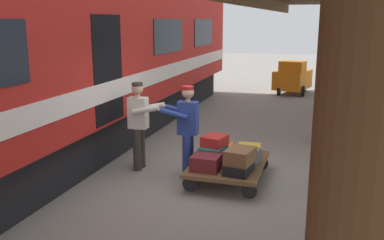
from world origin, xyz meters
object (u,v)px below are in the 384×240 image
Objects in this scene: suitcase_red_plastic at (215,141)px; suitcase_brown_leather at (240,156)px; train_car at (39,61)px; baggage_tug at (292,78)px; suitcase_yellow_case at (249,151)px; luggage_cart at (228,165)px; suitcase_slate_roller at (244,157)px; suitcase_teal_softside at (213,153)px; porter_in_overalls at (187,128)px; suitcase_black_hardshell at (239,168)px; suitcase_orange_carryall at (220,149)px; suitcase_maroon_trunk at (206,162)px; porter_by_door at (139,123)px.

suitcase_red_plastic is 0.83× the size of suitcase_brown_leather.
baggage_tug is (-4.20, -9.98, -1.43)m from train_car.
suitcase_brown_leather is at bearing 174.92° from train_car.
suitcase_yellow_case is 0.96m from suitcase_brown_leather.
suitcase_yellow_case reaches higher than luggage_cart.
suitcase_red_plastic is at bearing 42.49° from suitcase_yellow_case.
suitcase_slate_roller is 9.89m from baggage_tug.
suitcase_yellow_case is at bearing -119.93° from luggage_cart.
baggage_tug is at bearing -90.77° from suitcase_yellow_case.
suitcase_teal_softside is (-3.51, -0.09, -1.58)m from train_car.
suitcase_brown_leather is 0.32× the size of porter_in_overalls.
luggage_cart is 0.34m from suitcase_teal_softside.
luggage_cart is 0.50m from suitcase_red_plastic.
train_car is 30.00× the size of suitcase_teal_softside.
suitcase_black_hardshell is 1.27× the size of suitcase_red_plastic.
baggage_tug reaches higher than suitcase_orange_carryall.
suitcase_red_plastic is (-0.02, 0.00, 0.24)m from suitcase_teal_softside.
suitcase_teal_softside reaches higher than luggage_cart.
suitcase_brown_leather is (-0.01, -0.04, 0.20)m from suitcase_black_hardshell.
suitcase_slate_roller is at bearing 180.00° from suitcase_teal_softside.
suitcase_maroon_trunk is at bearing 87.12° from suitcase_red_plastic.
suitcase_black_hardshell is at bearing 157.29° from porter_in_overalls.
suitcase_teal_softside is at bearing 176.42° from porter_by_door.
porter_by_door is at bearing -15.85° from suitcase_black_hardshell.
baggage_tug reaches higher than suitcase_brown_leather.
baggage_tug is at bearing -112.82° from train_car.
suitcase_maroon_trunk reaches higher than luggage_cart.
suitcase_black_hardshell is 1.05× the size of suitcase_orange_carryall.
suitcase_maroon_trunk is at bearing 86.19° from baggage_tug.
luggage_cart is 0.58m from suitcase_black_hardshell.
suitcase_brown_leather is at bearing 89.36° from baggage_tug.
porter_in_overalls is at bearing 4.95° from suitcase_red_plastic.
porter_by_door is (1.50, 0.40, 0.50)m from suitcase_orange_carryall.
train_car is 10.92m from baggage_tug.
porter_by_door reaches higher than suitcase_black_hardshell.
suitcase_red_plastic is (0.54, 0.50, 0.29)m from suitcase_yellow_case.
train_car reaches higher than luggage_cart.
baggage_tug is at bearing -96.79° from porter_in_overalls.
suitcase_orange_carryall is at bearing -170.58° from train_car.
train_car is at bearing 1.40° from suitcase_red_plastic.
suitcase_maroon_trunk is (0.28, 0.49, 0.18)m from luggage_cart.
porter_in_overalls and porter_by_door have the same top height.
suitcase_yellow_case is (0.00, -0.98, 0.02)m from suitcase_black_hardshell.
suitcase_brown_leather is (-0.01, 0.95, 0.19)m from suitcase_yellow_case.
porter_in_overalls reaches higher than suitcase_yellow_case.
suitcase_orange_carryall is 0.32× the size of porter_by_door.
suitcase_slate_roller is at bearing -139.03° from suitcase_maroon_trunk.
baggage_tug is (-0.69, -9.40, 0.20)m from suitcase_orange_carryall.
suitcase_teal_softside is 9.92m from baggage_tug.
suitcase_slate_roller is 1.16m from porter_in_overalls.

